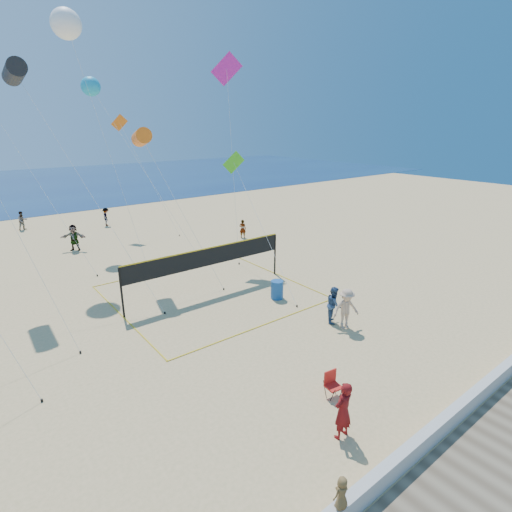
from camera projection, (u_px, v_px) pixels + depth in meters
ground at (311, 413)px, 12.73m from camera, size 120.00×120.00×0.00m
ocean at (10, 186)px, 59.02m from camera, size 140.00×50.00×0.03m
seawall at (395, 466)px, 10.39m from camera, size 32.00×0.30×0.60m
woman at (343, 411)px, 11.52m from camera, size 0.69×0.47×1.83m
toddler at (342, 493)px, 8.83m from camera, size 0.42×0.29×0.83m
bystander_a at (334, 304)px, 18.41m from camera, size 1.06×1.06×1.73m
bystander_b at (346, 309)px, 17.80m from camera, size 1.40×1.12×1.89m
far_person_1 at (74, 238)px, 28.93m from camera, size 1.79×1.46×1.91m
far_person_2 at (243, 229)px, 32.21m from camera, size 0.62×0.65×1.49m
far_person_3 at (22, 221)px, 34.63m from camera, size 0.91×0.78×1.63m
far_person_4 at (106, 217)px, 36.08m from camera, size 0.85×1.17×1.63m
camp_chair at (332, 383)px, 13.41m from camera, size 0.56×0.67×1.03m
trash_barrel at (277, 290)px, 21.02m from camera, size 0.82×0.82×0.98m
volleyball_net at (208, 262)px, 21.28m from camera, size 9.70×9.55×2.58m
kite_1 at (15, 72)px, 19.14m from camera, size 4.05×8.23×11.76m
kite_2 at (142, 138)px, 21.47m from camera, size 2.97×5.29×8.65m
kite_4 at (237, 171)px, 24.17m from camera, size 2.17×7.69×7.25m
kite_5 at (227, 78)px, 25.24m from camera, size 2.05×3.33×13.10m
kite_6 at (66, 24)px, 22.21m from camera, size 2.79×5.36×14.92m
kite_7 at (91, 87)px, 27.40m from camera, size 4.12×8.81×11.89m
kite_9 at (124, 132)px, 32.03m from camera, size 3.09×4.77×9.57m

